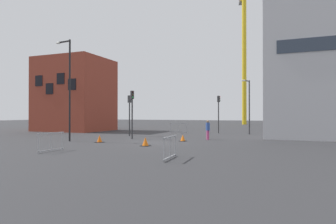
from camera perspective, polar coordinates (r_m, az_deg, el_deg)
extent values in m
plane|color=#333335|center=(21.60, -3.30, -6.09)|extent=(160.00, 160.00, 0.00)
cube|color=brown|center=(39.12, -17.92, 3.25)|extent=(8.27, 7.20, 9.25)
cube|color=black|center=(38.25, -24.27, 5.67)|extent=(1.10, 0.06, 1.30)
cube|color=black|center=(37.00, -22.48, 4.29)|extent=(1.10, 0.06, 1.30)
cube|color=black|center=(35.99, -20.56, 6.23)|extent=(1.10, 0.06, 1.30)
cube|color=black|center=(34.83, -18.53, 5.24)|extent=(1.10, 0.06, 1.30)
cylinder|color=yellow|center=(62.39, 14.90, 9.98)|extent=(0.90, 0.90, 26.78)
cube|color=slate|center=(70.07, 14.44, 20.53)|extent=(1.58, 2.03, 1.10)
cylinder|color=black|center=(23.98, -18.93, 4.10)|extent=(0.14, 0.14, 8.02)
cube|color=black|center=(25.04, -19.93, 12.98)|extent=(1.26, 0.23, 0.10)
ellipsoid|color=silver|center=(25.49, -20.91, 12.69)|extent=(0.44, 0.24, 0.16)
cylinder|color=#2D2D30|center=(31.44, 15.85, 0.90)|extent=(0.14, 0.14, 5.71)
cube|color=#2D2D30|center=(31.10, 15.29, 6.00)|extent=(0.58, 1.15, 0.10)
ellipsoid|color=silver|center=(30.58, 14.72, 6.07)|extent=(0.44, 0.24, 0.16)
cylinder|color=#2D2D30|center=(32.71, 10.00, -1.10)|extent=(0.12, 0.12, 3.49)
cube|color=#2D2D30|center=(32.75, 9.99, 2.57)|extent=(0.33, 0.30, 0.70)
sphere|color=red|center=(32.77, 10.30, 2.96)|extent=(0.11, 0.11, 0.11)
sphere|color=#3C2905|center=(32.76, 10.30, 2.57)|extent=(0.11, 0.11, 0.11)
sphere|color=#07330F|center=(32.75, 10.30, 2.19)|extent=(0.11, 0.11, 0.11)
cylinder|color=#2D2D30|center=(28.31, -7.66, -1.44)|extent=(0.12, 0.12, 3.26)
cube|color=#2D2D30|center=(28.35, -7.65, 2.56)|extent=(0.32, 0.34, 0.70)
sphere|color=red|center=(28.48, -7.39, 2.99)|extent=(0.11, 0.11, 0.11)
sphere|color=#3C2905|center=(28.46, -7.39, 2.55)|extent=(0.11, 0.11, 0.11)
sphere|color=#07330F|center=(28.45, -7.39, 2.11)|extent=(0.11, 0.11, 0.11)
cylinder|color=#2D2D30|center=(24.81, -7.13, -1.38)|extent=(0.12, 0.12, 3.44)
cube|color=#2D2D30|center=(24.86, -7.13, 3.40)|extent=(0.37, 0.37, 0.70)
sphere|color=#390605|center=(24.71, -6.99, 3.93)|extent=(0.11, 0.11, 0.11)
sphere|color=#3C2905|center=(24.70, -6.99, 3.42)|extent=(0.11, 0.11, 0.11)
sphere|color=green|center=(24.68, -7.00, 2.91)|extent=(0.11, 0.11, 0.11)
cylinder|color=#D14C8C|center=(24.28, 8.01, -4.54)|extent=(0.14, 0.14, 0.77)
cylinder|color=#D14C8C|center=(24.10, 7.81, -4.57)|extent=(0.14, 0.14, 0.77)
cylinder|color=#33519E|center=(24.15, 7.91, -2.88)|extent=(0.34, 0.34, 0.64)
sphere|color=#8C6647|center=(24.14, 7.91, -1.87)|extent=(0.21, 0.21, 0.21)
cube|color=#9EA0A5|center=(17.62, -22.23, -3.90)|extent=(0.15, 1.89, 0.06)
cube|color=#9EA0A5|center=(17.70, -22.24, -6.97)|extent=(0.15, 1.89, 0.06)
cylinder|color=#9EA0A5|center=(17.09, -24.30, -5.77)|extent=(0.04, 0.04, 1.05)
cylinder|color=#9EA0A5|center=(17.66, -22.23, -5.61)|extent=(0.04, 0.04, 1.05)
cylinder|color=#9EA0A5|center=(18.26, -20.30, -5.44)|extent=(0.04, 0.04, 1.05)
cube|color=gray|center=(13.56, 0.40, -4.99)|extent=(0.18, 2.00, 0.06)
cube|color=gray|center=(13.67, 0.40, -8.96)|extent=(0.18, 2.00, 0.06)
cylinder|color=gray|center=(12.76, -0.83, -7.64)|extent=(0.04, 0.04, 1.05)
cylinder|color=gray|center=(13.61, 0.40, -7.19)|extent=(0.04, 0.04, 1.05)
cylinder|color=gray|center=(14.46, 1.48, -6.79)|extent=(0.04, 0.04, 1.05)
cube|color=gray|center=(32.67, 2.06, -2.33)|extent=(2.10, 0.15, 0.06)
cube|color=gray|center=(32.72, 2.06, -3.99)|extent=(2.10, 0.15, 0.06)
cylinder|color=gray|center=(32.98, 0.49, -3.22)|extent=(0.04, 0.04, 1.05)
cylinder|color=gray|center=(32.70, 2.06, -3.24)|extent=(0.04, 0.04, 1.05)
cylinder|color=gray|center=(32.44, 3.66, -3.27)|extent=(0.04, 0.04, 1.05)
cube|color=black|center=(22.72, 2.95, -5.77)|extent=(0.52, 0.52, 0.03)
cone|color=orange|center=(22.69, 2.95, -5.15)|extent=(0.40, 0.40, 0.52)
cube|color=black|center=(22.33, -13.44, -5.85)|extent=(0.54, 0.54, 0.03)
cone|color=#E55B0F|center=(22.30, -13.44, -5.19)|extent=(0.42, 0.42, 0.55)
cube|color=black|center=(19.36, -4.52, -6.70)|extent=(0.58, 0.58, 0.03)
cone|color=orange|center=(19.33, -4.52, -5.87)|extent=(0.45, 0.45, 0.59)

